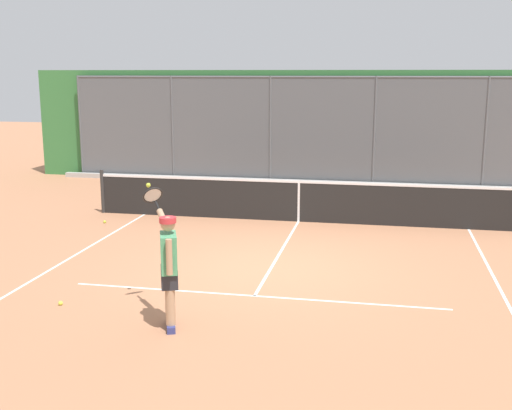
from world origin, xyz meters
TOP-DOWN VIEW (x-y plane):
  - ground_plane at (0.00, 0.00)m, footprint 60.00×60.00m
  - court_line_markings at (0.00, 1.71)m, footprint 7.63×9.34m
  - fence_backdrop at (0.00, -9.38)m, footprint 18.83×1.37m
  - tennis_net at (0.00, -3.67)m, footprint 9.80×0.09m
  - tennis_player at (0.88, 2.86)m, footprint 0.80×1.16m
  - tennis_ball_near_net at (4.35, -2.63)m, footprint 0.07×0.07m
  - tennis_ball_near_baseline at (2.75, 2.40)m, footprint 0.07×0.07m

SIDE VIEW (x-z plane):
  - ground_plane at x=0.00m, z-range 0.00..0.00m
  - court_line_markings at x=0.00m, z-range 0.00..0.01m
  - tennis_ball_near_net at x=4.35m, z-range 0.00..0.07m
  - tennis_ball_near_baseline at x=2.75m, z-range 0.00..0.07m
  - tennis_net at x=0.00m, z-range -0.04..1.03m
  - tennis_player at x=0.88m, z-range -0.03..1.80m
  - fence_backdrop at x=0.00m, z-range -0.01..3.46m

